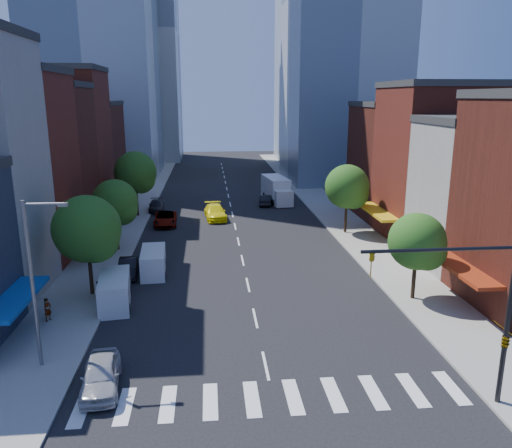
# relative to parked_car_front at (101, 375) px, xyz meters

# --- Properties ---
(ground) EXTENTS (220.00, 220.00, 0.00)m
(ground) POSITION_rel_parked_car_front_xyz_m (8.37, 1.38, -0.76)
(ground) COLOR black
(ground) RESTS_ON ground
(sidewalk_left) EXTENTS (5.00, 120.00, 0.15)m
(sidewalk_left) POSITION_rel_parked_car_front_xyz_m (-4.13, 41.38, -0.69)
(sidewalk_left) COLOR gray
(sidewalk_left) RESTS_ON ground
(sidewalk_right) EXTENTS (5.00, 120.00, 0.15)m
(sidewalk_right) POSITION_rel_parked_car_front_xyz_m (20.87, 41.38, -0.69)
(sidewalk_right) COLOR gray
(sidewalk_right) RESTS_ON ground
(crosswalk) EXTENTS (19.00, 3.00, 0.01)m
(crosswalk) POSITION_rel_parked_car_front_xyz_m (8.37, -1.62, -0.76)
(crosswalk) COLOR silver
(crosswalk) RESTS_ON ground
(bldg_left_3) EXTENTS (12.00, 8.00, 15.00)m
(bldg_left_3) POSITION_rel_parked_car_front_xyz_m (-12.63, 30.38, 6.74)
(bldg_left_3) COLOR #491B12
(bldg_left_3) RESTS_ON ground
(bldg_left_4) EXTENTS (12.00, 9.00, 17.00)m
(bldg_left_4) POSITION_rel_parked_car_front_xyz_m (-12.63, 38.88, 7.74)
(bldg_left_4) COLOR maroon
(bldg_left_4) RESTS_ON ground
(bldg_left_5) EXTENTS (12.00, 10.00, 13.00)m
(bldg_left_5) POSITION_rel_parked_car_front_xyz_m (-12.63, 48.38, 5.74)
(bldg_left_5) COLOR #491B12
(bldg_left_5) RESTS_ON ground
(bldg_right_1) EXTENTS (12.00, 8.00, 12.00)m
(bldg_right_1) POSITION_rel_parked_car_front_xyz_m (29.37, 16.38, 5.24)
(bldg_right_1) COLOR silver
(bldg_right_1) RESTS_ON ground
(bldg_right_2) EXTENTS (12.00, 10.00, 15.00)m
(bldg_right_2) POSITION_rel_parked_car_front_xyz_m (29.37, 25.38, 6.74)
(bldg_right_2) COLOR maroon
(bldg_right_2) RESTS_ON ground
(bldg_right_3) EXTENTS (12.00, 10.00, 13.00)m
(bldg_right_3) POSITION_rel_parked_car_front_xyz_m (29.37, 35.38, 5.74)
(bldg_right_3) COLOR #491B12
(bldg_right_3) RESTS_ON ground
(tower_far_w) EXTENTS (18.00, 18.00, 56.00)m
(tower_far_w) POSITION_rel_parked_car_front_xyz_m (-9.63, 96.38, 27.24)
(tower_far_w) COLOR #9EA5AD
(tower_far_w) RESTS_ON ground
(traffic_signal) EXTENTS (7.24, 2.24, 8.00)m
(traffic_signal) POSITION_rel_parked_car_front_xyz_m (18.32, -3.12, 3.39)
(traffic_signal) COLOR black
(traffic_signal) RESTS_ON sidewalk_right
(streetlight) EXTENTS (2.25, 0.25, 9.00)m
(streetlight) POSITION_rel_parked_car_front_xyz_m (-3.43, 2.38, 4.51)
(streetlight) COLOR slate
(streetlight) RESTS_ON sidewalk_left
(tree_left_near) EXTENTS (4.80, 4.80, 7.30)m
(tree_left_near) POSITION_rel_parked_car_front_xyz_m (-2.98, 12.31, 4.10)
(tree_left_near) COLOR black
(tree_left_near) RESTS_ON sidewalk_left
(tree_left_mid) EXTENTS (4.20, 4.20, 6.65)m
(tree_left_mid) POSITION_rel_parked_car_front_xyz_m (-2.98, 23.31, 3.76)
(tree_left_mid) COLOR black
(tree_left_mid) RESTS_ON sidewalk_left
(tree_left_far) EXTENTS (5.00, 5.00, 7.75)m
(tree_left_far) POSITION_rel_parked_car_front_xyz_m (-2.98, 37.31, 4.44)
(tree_left_far) COLOR black
(tree_left_far) RESTS_ON sidewalk_left
(tree_right_near) EXTENTS (4.00, 4.00, 6.20)m
(tree_right_near) POSITION_rel_parked_car_front_xyz_m (20.02, 9.31, 3.43)
(tree_right_near) COLOR black
(tree_right_near) RESTS_ON sidewalk_right
(tree_right_far) EXTENTS (4.60, 4.60, 7.20)m
(tree_right_far) POSITION_rel_parked_car_front_xyz_m (20.02, 27.31, 4.10)
(tree_right_far) COLOR black
(tree_right_far) RESTS_ON sidewalk_right
(parked_car_front) EXTENTS (2.25, 4.63, 1.52)m
(parked_car_front) POSITION_rel_parked_car_front_xyz_m (0.00, 0.00, 0.00)
(parked_car_front) COLOR #ABACB0
(parked_car_front) RESTS_ON ground
(parked_car_second) EXTENTS (1.71, 4.25, 1.37)m
(parked_car_second) POSITION_rel_parked_car_front_xyz_m (-1.13, 16.43, -0.08)
(parked_car_second) COLOR black
(parked_car_second) RESTS_ON ground
(parked_car_third) EXTENTS (2.68, 5.44, 1.48)m
(parked_car_third) POSITION_rel_parked_car_front_xyz_m (0.56, 32.80, -0.02)
(parked_car_third) COLOR #999999
(parked_car_third) RESTS_ON ground
(parked_car_rear) EXTENTS (2.22, 4.81, 1.36)m
(parked_car_rear) POSITION_rel_parked_car_front_xyz_m (-1.13, 40.10, -0.08)
(parked_car_rear) COLOR black
(parked_car_rear) RESTS_ON ground
(cargo_van_near) EXTENTS (2.59, 5.19, 2.12)m
(cargo_van_near) POSITION_rel_parked_car_front_xyz_m (-1.11, 10.30, 0.29)
(cargo_van_near) COLOR silver
(cargo_van_near) RESTS_ON ground
(cargo_van_far) EXTENTS (2.19, 4.86, 2.02)m
(cargo_van_far) POSITION_rel_parked_car_front_xyz_m (0.88, 16.57, 0.24)
(cargo_van_far) COLOR silver
(cargo_van_far) RESTS_ON ground
(taxi) EXTENTS (2.84, 5.89, 1.65)m
(taxi) POSITION_rel_parked_car_front_xyz_m (6.23, 35.20, 0.07)
(taxi) COLOR #FFF10D
(taxi) RESTS_ON ground
(traffic_car_oncoming) EXTENTS (1.98, 4.41, 1.41)m
(traffic_car_oncoming) POSITION_rel_parked_car_front_xyz_m (13.03, 42.47, -0.06)
(traffic_car_oncoming) COLOR black
(traffic_car_oncoming) RESTS_ON ground
(traffic_car_far) EXTENTS (2.51, 4.95, 1.61)m
(traffic_car_far) POSITION_rel_parked_car_front_xyz_m (16.87, 53.62, 0.05)
(traffic_car_far) COLOR #999999
(traffic_car_far) RESTS_ON ground
(box_truck) EXTENTS (3.48, 8.62, 3.37)m
(box_truck) POSITION_rel_parked_car_front_xyz_m (14.82, 44.47, 0.83)
(box_truck) COLOR silver
(box_truck) RESTS_ON ground
(pedestrian_near) EXTENTS (0.59, 0.66, 1.52)m
(pedestrian_near) POSITION_rel_parked_car_front_xyz_m (-4.92, 7.97, 0.15)
(pedestrian_near) COLOR #999999
(pedestrian_near) RESTS_ON sidewalk_left
(pedestrian_far) EXTENTS (0.69, 0.87, 1.75)m
(pedestrian_far) POSITION_rel_parked_car_front_xyz_m (-2.13, 10.24, 0.26)
(pedestrian_far) COLOR #999999
(pedestrian_far) RESTS_ON sidewalk_left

